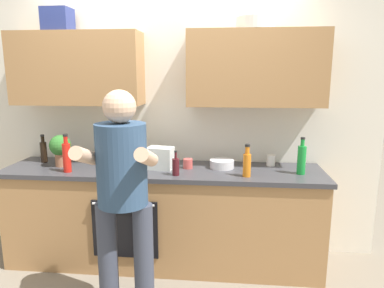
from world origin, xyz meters
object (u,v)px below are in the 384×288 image
person_standing (123,189)px  grocery_bag_bread (122,156)px  mixing_bowl (222,164)px  grocery_bag_produce (160,158)px  cup_coffee (271,160)px  bottle_soda (302,159)px  bottle_syrup (124,157)px  bottle_water (102,153)px  cup_ceramic (188,164)px  bottle_juice (247,163)px  bottle_wine (176,166)px  potted_herb (60,148)px  bottle_hotsauce (67,156)px  bottle_soy (44,151)px

person_standing → grocery_bag_bread: person_standing is taller
mixing_bowl → grocery_bag_produce: 0.55m
cup_coffee → bottle_soda: bearing=-48.5°
bottle_syrup → cup_coffee: (1.27, 0.35, -0.09)m
bottle_water → grocery_bag_produce: bearing=-17.0°
bottle_soda → mixing_bowl: size_ratio=1.45×
bottle_syrup → grocery_bag_produce: bearing=25.6°
bottle_soda → bottle_water: (-1.81, 0.23, -0.04)m
cup_ceramic → mixing_bowl: bearing=8.5°
bottle_juice → bottle_water: bottle_juice is taller
bottle_juice → cup_ceramic: size_ratio=3.13×
person_standing → cup_ceramic: bearing=65.9°
bottle_wine → bottle_soda: (1.05, 0.14, 0.05)m
bottle_juice → grocery_bag_bread: 1.17m
bottle_soda → mixing_bowl: bearing=169.0°
bottle_juice → bottle_water: (-1.35, 0.34, -0.02)m
potted_herb → grocery_bag_bread: potted_herb is taller
grocery_bag_produce → cup_ceramic: bearing=10.1°
mixing_bowl → grocery_bag_produce: grocery_bag_produce is taller
bottle_hotsauce → cup_coffee: bottle_hotsauce is taller
cup_ceramic → grocery_bag_produce: 0.25m
person_standing → bottle_wine: (0.28, 0.58, 0.01)m
bottle_juice → cup_coffee: bearing=57.0°
bottle_juice → cup_coffee: bottle_juice is taller
bottle_juice → grocery_bag_produce: bottle_juice is taller
bottle_soda → grocery_bag_produce: (-1.21, 0.04, -0.03)m
bottle_water → bottle_hotsauce: bearing=-116.2°
potted_herb → grocery_bag_bread: bearing=11.4°
cup_ceramic → bottle_syrup: bearing=-161.1°
bottle_syrup → grocery_bag_produce: (0.29, 0.14, -0.04)m
bottle_syrup → mixing_bowl: size_ratio=1.43×
bottle_water → potted_herb: bearing=-150.5°
bottle_soy → bottle_soda: size_ratio=0.85×
bottle_water → bottle_syrup: bearing=-45.2°
bottle_syrup → grocery_bag_produce: bottle_syrup is taller
person_standing → grocery_bag_produce: (0.12, 0.76, 0.03)m
cup_coffee → bottle_soy: bearing=-177.7°
bottle_hotsauce → mixing_bowl: (1.32, 0.26, -0.10)m
bottle_juice → cup_coffee: 0.44m
bottle_soy → mixing_bowl: size_ratio=1.23×
bottle_syrup → mixing_bowl: 0.86m
bottle_wine → bottle_water: bearing=154.5°
bottle_syrup → cup_coffee: bottle_syrup is taller
bottle_hotsauce → potted_herb: bottle_hotsauce is taller
cup_coffee → cup_ceramic: cup_coffee is taller
bottle_soda → potted_herb: bottle_soda is taller
bottle_water → bottle_wine: bearing=-25.5°
bottle_syrup → grocery_bag_bread: bearing=111.2°
bottle_hotsauce → bottle_water: size_ratio=1.49×
bottle_soy → grocery_bag_bread: (0.77, -0.01, -0.03)m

